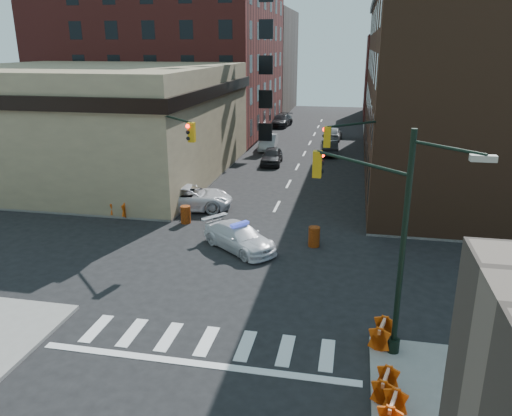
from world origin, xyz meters
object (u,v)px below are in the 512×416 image
at_px(pedestrian_b, 131,192).
at_px(barricade_nw_a, 120,209).
at_px(parked_car_enear, 329,147).
at_px(barricade_se_a, 382,334).
at_px(pedestrian_a, 134,202).
at_px(pickup, 188,197).
at_px(parked_car_wfar, 268,142).
at_px(barrel_road, 314,237).
at_px(barrel_bank, 186,215).
at_px(parked_car_wnear, 272,156).
at_px(police_car, 239,237).

height_order(pedestrian_b, barricade_nw_a, pedestrian_b).
relative_size(parked_car_enear, barricade_se_a, 3.89).
relative_size(parked_car_enear, pedestrian_a, 2.61).
bearing_deg(parked_car_enear, pedestrian_b, 52.55).
xyz_separation_m(pickup, barricade_se_a, (12.20, -14.19, -0.24)).
distance_m(parked_car_wfar, parked_car_enear, 6.63).
height_order(parked_car_enear, barricade_nw_a, parked_car_enear).
height_order(pickup, barricade_se_a, pickup).
xyz_separation_m(pickup, barrel_road, (8.93, -4.90, -0.27)).
bearing_deg(pedestrian_a, barrel_road, 20.14).
height_order(pickup, pedestrian_a, pedestrian_a).
distance_m(parked_car_enear, barrel_bank, 23.60).
bearing_deg(barrel_road, pedestrian_a, 167.36).
height_order(barrel_road, barrel_bank, barrel_road).
bearing_deg(pedestrian_b, pedestrian_a, -67.09).
height_order(parked_car_wnear, barrel_bank, parked_car_wnear).
bearing_deg(pedestrian_a, parked_car_wfar, 111.49).
distance_m(parked_car_wnear, barrel_bank, 17.30).
bearing_deg(police_car, barrel_road, -34.70).
distance_m(police_car, parked_car_wnear, 20.62).
height_order(parked_car_wnear, barrel_road, parked_car_wnear).
height_order(pedestrian_a, barricade_nw_a, pedestrian_a).
xyz_separation_m(barrel_bank, barricade_se_a, (11.47, -11.53, 0.04)).
height_order(parked_car_enear, pedestrian_a, pedestrian_a).
distance_m(pickup, parked_car_wnear, 14.81).
distance_m(pedestrian_a, barrel_bank, 3.63).
distance_m(parked_car_enear, barricade_nw_a, 25.28).
bearing_deg(barrel_bank, parked_car_wfar, 87.41).
bearing_deg(barrel_road, barricade_nw_a, 169.50).
xyz_separation_m(parked_car_wnear, parked_car_wfar, (-1.50, 6.55, 0.04)).
height_order(parked_car_wfar, pedestrian_b, pedestrian_b).
bearing_deg(parked_car_wfar, parked_car_wnear, -81.17).
xyz_separation_m(barrel_road, barricade_se_a, (3.27, -9.29, 0.03)).
distance_m(pedestrian_b, barricade_nw_a, 2.31).
height_order(pickup, barricade_nw_a, pickup).
relative_size(pickup, pedestrian_a, 3.40).
height_order(pedestrian_a, barrel_road, pedestrian_a).
bearing_deg(barricade_se_a, barrel_bank, 58.89).
xyz_separation_m(barrel_road, barrel_bank, (-8.19, 2.24, -0.01)).
xyz_separation_m(police_car, parked_car_enear, (3.33, 25.80, 0.06)).
height_order(police_car, barrel_road, police_car).
bearing_deg(pedestrian_b, police_car, -39.96).
relative_size(parked_car_wnear, barricade_nw_a, 3.75).
bearing_deg(barricade_nw_a, parked_car_enear, 73.66).
height_order(pickup, parked_car_wfar, pickup).
distance_m(parked_car_wnear, pedestrian_b, 16.46).
bearing_deg(barrel_road, pedestrian_b, 160.45).
bearing_deg(barrel_bank, parked_car_wnear, 81.47).
distance_m(police_car, barrel_bank, 5.46).
bearing_deg(barricade_nw_a, pedestrian_b, 108.52).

